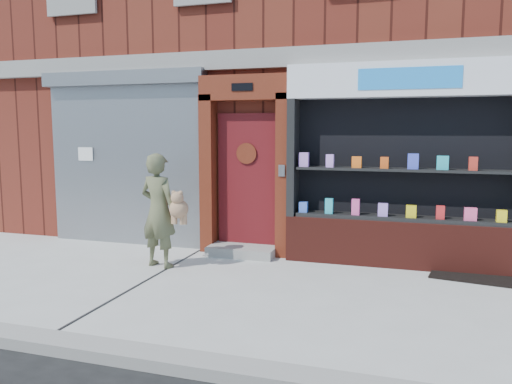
% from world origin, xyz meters
% --- Properties ---
extents(ground, '(80.00, 80.00, 0.00)m').
position_xyz_m(ground, '(0.00, 0.00, 0.00)').
color(ground, '#9E9E99').
rests_on(ground, ground).
extents(curb, '(60.00, 0.30, 0.12)m').
position_xyz_m(curb, '(0.00, -2.15, 0.06)').
color(curb, gray).
rests_on(curb, ground).
extents(building, '(12.00, 8.16, 8.00)m').
position_xyz_m(building, '(-0.00, 5.99, 4.00)').
color(building, '#581C14').
rests_on(building, ground).
extents(shutter_bay, '(3.10, 0.30, 3.04)m').
position_xyz_m(shutter_bay, '(-3.00, 1.93, 1.72)').
color(shutter_bay, gray).
rests_on(shutter_bay, ground).
extents(red_door_bay, '(1.52, 0.58, 2.90)m').
position_xyz_m(red_door_bay, '(-0.75, 1.86, 1.46)').
color(red_door_bay, '#541B0E').
rests_on(red_door_bay, ground).
extents(pharmacy_bay, '(3.50, 0.41, 3.00)m').
position_xyz_m(pharmacy_bay, '(1.75, 1.81, 1.37)').
color(pharmacy_bay, '#531A13').
rests_on(pharmacy_bay, ground).
extents(woman, '(0.84, 0.53, 1.70)m').
position_xyz_m(woman, '(-1.69, 0.70, 0.85)').
color(woman, brown).
rests_on(woman, ground).
extents(doormat, '(1.17, 0.91, 0.03)m').
position_xyz_m(doormat, '(2.69, 1.55, 0.01)').
color(doormat, black).
rests_on(doormat, ground).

